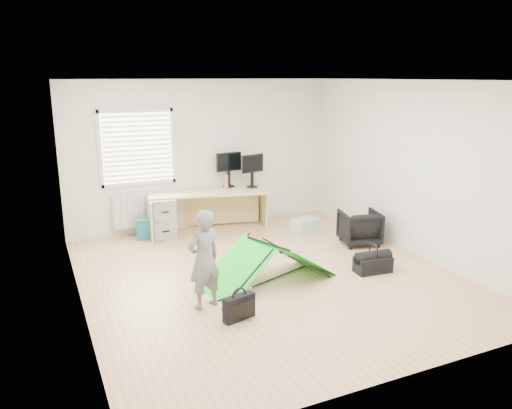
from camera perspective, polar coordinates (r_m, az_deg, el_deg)
name	(u,v)px	position (r m, az deg, el deg)	size (l,w,h in m)	color
ground	(268,275)	(7.16, 1.34, -8.11)	(5.50, 5.50, 0.00)	tan
back_wall	(203,154)	(9.27, -6.07, 5.71)	(5.00, 0.02, 2.70)	silver
window	(137,148)	(8.90, -13.40, 6.34)	(1.20, 0.06, 1.20)	silver
radiator	(142,210)	(9.08, -12.95, -0.58)	(1.00, 0.12, 0.60)	silver
desk	(210,211)	(9.10, -5.31, -0.76)	(2.16, 0.69, 0.74)	#D1BD75
filing_cabinet	(161,217)	(8.90, -10.80, -1.41)	(0.45, 0.60, 0.70)	#939698
monitor_left	(229,174)	(9.33, -3.14, 3.48)	(0.50, 0.11, 0.48)	black
monitor_right	(252,175)	(9.25, -0.45, 3.35)	(0.48, 0.10, 0.46)	black
keyboard	(217,194)	(8.79, -4.44, 1.25)	(0.44, 0.15, 0.02)	beige
thermos	(226,182)	(9.18, -3.43, 2.59)	(0.07, 0.07, 0.26)	#C16D6C
office_chair	(359,227)	(8.55, 11.74, -2.58)	(0.61, 0.63, 0.57)	black
person	(204,260)	(6.05, -5.96, -6.28)	(0.45, 0.30, 1.23)	slate
kite	(268,263)	(6.85, 1.36, -6.69)	(1.80, 0.79, 0.56)	#13C81F
storage_crate	(305,226)	(9.06, 5.58, -2.43)	(0.45, 0.31, 0.25)	silver
tote_bag	(145,229)	(8.84, -12.53, -2.80)	(0.30, 0.13, 0.36)	#1C707B
laptop_bag	(239,307)	(5.91, -1.96, -11.68)	(0.40, 0.12, 0.30)	black
white_box	(247,288)	(6.65, -0.98, -9.51)	(0.10, 0.10, 0.10)	silver
duffel_bag	(373,265)	(7.44, 13.21, -6.70)	(0.52, 0.27, 0.23)	black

